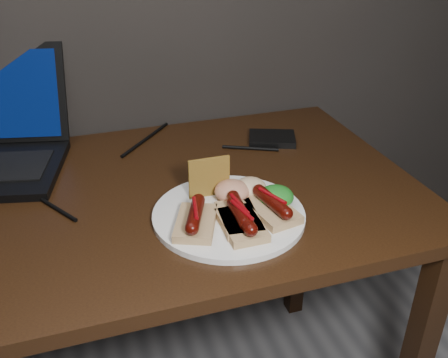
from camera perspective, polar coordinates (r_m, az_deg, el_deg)
name	(u,v)px	position (r m, az deg, el deg)	size (l,w,h in m)	color
desk	(95,238)	(1.11, -14.54, -6.51)	(1.40, 0.70, 0.75)	black
hard_drive	(272,139)	(1.29, 5.51, 4.63)	(0.12, 0.09, 0.02)	black
desk_cables	(82,169)	(1.19, -15.89, 1.10)	(0.93, 0.42, 0.01)	black
plate	(229,215)	(0.97, 0.54, -4.11)	(0.30, 0.30, 0.01)	white
bread_sausage_left	(196,219)	(0.92, -3.27, -4.58)	(0.11, 0.13, 0.04)	tan
bread_sausage_center	(239,215)	(0.93, 1.74, -4.10)	(0.08, 0.12, 0.04)	tan
bread_sausage_right	(272,207)	(0.96, 5.49, -3.16)	(0.09, 0.13, 0.04)	tan
bread_sausage_extra	(242,221)	(0.92, 2.02, -4.82)	(0.07, 0.12, 0.04)	tan
crispbread	(209,177)	(1.00, -1.70, 0.22)	(0.09, 0.01, 0.09)	#AE812F
salad_greens	(276,196)	(0.99, 5.97, -2.00)	(0.07, 0.07, 0.04)	#115310
salsa_mound	(232,191)	(1.00, 0.94, -1.38)	(0.07, 0.07, 0.04)	#A61410
coleslaw_mound	(251,187)	(1.02, 3.05, -0.93)	(0.06, 0.06, 0.04)	silver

